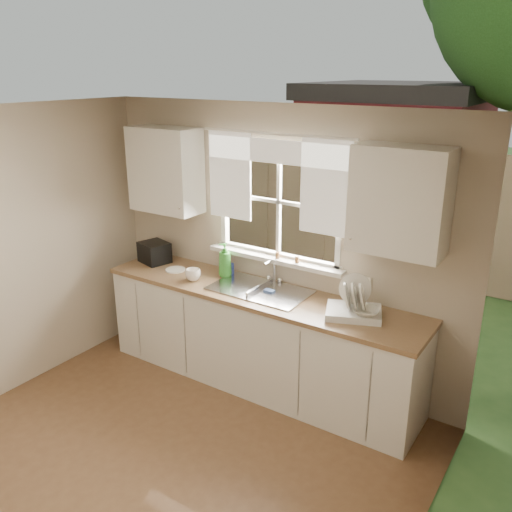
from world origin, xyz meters
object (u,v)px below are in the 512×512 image
Objects in this scene: soap_bottle_a at (225,260)px; black_appliance at (155,252)px; dish_rack at (354,307)px; cup at (193,275)px.

soap_bottle_a reaches higher than black_appliance.
dish_rack is 2.19m from black_appliance.
cup is (-0.18, -0.25, -0.11)m from soap_bottle_a.
soap_bottle_a is at bearing 20.52° from black_appliance.
soap_bottle_a is 0.84m from black_appliance.
dish_rack reaches higher than cup.
dish_rack is 1.55m from cup.
dish_rack is 3.70× the size of cup.
soap_bottle_a is at bearing 57.26° from cup.
cup is 0.67m from black_appliance.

